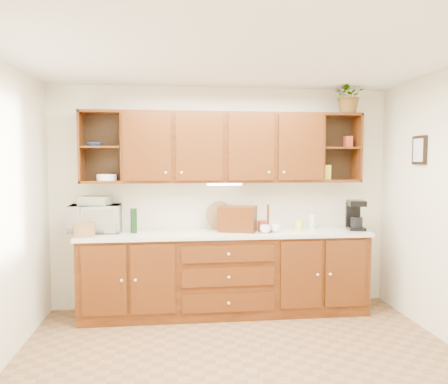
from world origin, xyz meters
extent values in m
plane|color=#88603F|center=(0.00, 0.00, 0.00)|extent=(4.00, 4.00, 0.00)
plane|color=white|center=(0.00, 0.00, 2.60)|extent=(4.00, 4.00, 0.00)
plane|color=#F1EACA|center=(0.00, 1.75, 1.30)|extent=(4.00, 0.00, 4.00)
cube|color=black|center=(0.00, 1.45, 0.45)|extent=(3.20, 0.60, 0.90)
cube|color=silver|center=(0.00, 1.44, 0.92)|extent=(3.24, 0.64, 0.04)
cube|color=black|center=(0.00, 1.58, 1.89)|extent=(2.30, 0.33, 0.80)
cube|color=black|center=(-1.38, 1.74, 1.89)|extent=(0.45, 0.02, 0.80)
cube|color=black|center=(1.38, 1.74, 1.89)|extent=(0.45, 0.02, 0.80)
cube|color=black|center=(-1.38, 1.58, 1.89)|extent=(0.43, 0.30, 0.02)
cube|color=black|center=(1.38, 1.58, 1.89)|extent=(0.43, 0.30, 0.02)
cube|color=black|center=(1.38, 1.58, 2.27)|extent=(0.45, 0.33, 0.03)
cube|color=white|center=(0.00, 1.53, 1.47)|extent=(0.40, 0.05, 0.02)
cube|color=black|center=(1.98, 0.90, 1.85)|extent=(0.03, 0.24, 0.30)
cylinder|color=olive|center=(-1.52, 1.31, 1.01)|extent=(0.27, 0.27, 0.14)
imported|color=beige|center=(-1.45, 1.58, 1.09)|extent=(0.57, 0.39, 0.31)
cube|color=#D8BC66|center=(-1.45, 1.58, 1.30)|extent=(0.36, 0.30, 0.10)
cylinder|color=black|center=(-1.02, 1.47, 1.08)|extent=(0.08, 0.08, 0.27)
cylinder|color=olive|center=(-0.04, 1.63, 0.95)|extent=(0.34, 0.18, 0.33)
cube|color=black|center=(0.14, 1.44, 1.08)|extent=(0.47, 0.38, 0.29)
cylinder|color=black|center=(0.47, 1.36, 1.10)|extent=(0.02, 0.02, 0.31)
cylinder|color=black|center=(0.47, 1.36, 0.95)|extent=(0.12, 0.12, 0.02)
imported|color=white|center=(0.56, 1.35, 0.99)|extent=(0.12, 0.12, 0.09)
imported|color=white|center=(0.44, 1.43, 0.99)|extent=(0.12, 0.12, 0.09)
imported|color=white|center=(0.43, 1.29, 0.99)|extent=(0.12, 0.12, 0.09)
cylinder|color=#A53118|center=(0.41, 1.39, 1.00)|extent=(0.11, 0.11, 0.13)
cylinder|color=white|center=(1.04, 1.54, 1.03)|extent=(0.10, 0.10, 0.17)
cylinder|color=yellow|center=(0.85, 1.44, 1.00)|extent=(0.09, 0.09, 0.12)
cube|color=black|center=(1.52, 1.40, 0.96)|extent=(0.22, 0.27, 0.04)
cube|color=black|center=(1.52, 1.49, 1.11)|extent=(0.17, 0.08, 0.29)
cube|color=black|center=(1.52, 1.40, 1.25)|extent=(0.22, 0.27, 0.06)
cylinder|color=black|center=(1.52, 1.38, 1.03)|extent=(0.16, 0.16, 0.13)
imported|color=navy|center=(-1.44, 1.57, 1.92)|extent=(0.17, 0.17, 0.04)
cylinder|color=white|center=(-1.32, 1.56, 1.56)|extent=(0.28, 0.28, 0.07)
cube|color=yellow|center=(1.23, 1.58, 1.60)|extent=(0.11, 0.10, 0.17)
cube|color=#A53118|center=(1.47, 1.56, 1.96)|extent=(0.09, 0.08, 0.13)
imported|color=#999999|center=(1.46, 1.53, 2.50)|extent=(0.45, 0.41, 0.42)
camera|label=1|loc=(-0.57, -3.41, 1.73)|focal=35.00mm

